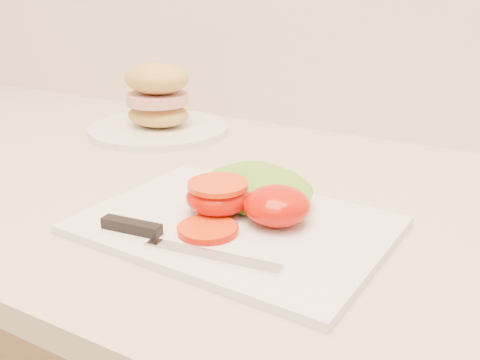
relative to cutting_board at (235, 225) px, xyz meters
The scene contains 7 objects.
cutting_board is the anchor object (origin of this frame).
tomato_half_dome 0.05m from the cutting_board, 25.66° to the left, with size 0.07×0.07×0.04m, color red.
tomato_half_cut 0.04m from the cutting_board, 160.21° to the left, with size 0.07×0.07×0.04m.
tomato_slice_0 0.04m from the cutting_board, 106.42° to the right, with size 0.06×0.06×0.01m, color #CF520F.
lettuce_leaf_0 0.07m from the cutting_board, 98.58° to the left, with size 0.15×0.10×0.03m, color #6AC433.
knife 0.09m from the cutting_board, 117.90° to the right, with size 0.21×0.03×0.01m.
sandwich_plate 0.42m from the cutting_board, 139.43° to the left, with size 0.25×0.25×0.12m.
Camera 1 is at (0.09, 1.11, 1.19)m, focal length 40.00 mm.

